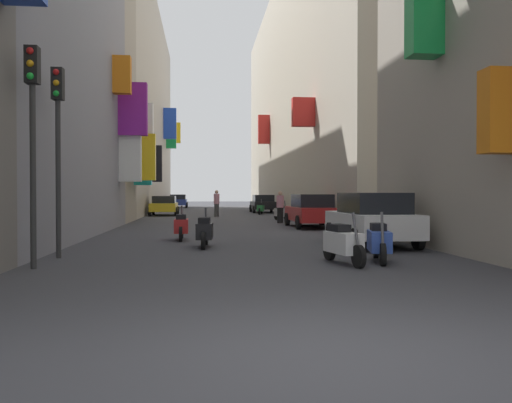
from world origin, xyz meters
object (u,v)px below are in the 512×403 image
at_px(parked_car_blue, 178,201).
at_px(traffic_light_near_corner, 58,129).
at_px(parked_car_black, 263,203).
at_px(scooter_blue, 379,241).
at_px(scooter_red, 181,226).
at_px(scooter_silver, 281,212).
at_px(traffic_light_far_corner, 32,118).
at_px(scooter_green, 261,208).
at_px(parked_car_red, 311,210).
at_px(pedestrian_near_left, 280,207).
at_px(scooter_black, 205,231).
at_px(parked_car_yellow, 164,205).
at_px(scooter_white, 343,243).
at_px(parked_car_white, 371,218).
at_px(pedestrian_crossing, 217,203).

distance_m(parked_car_blue, traffic_light_near_corner, 45.08).
relative_size(parked_car_black, scooter_blue, 2.26).
bearing_deg(traffic_light_near_corner, scooter_red, 59.14).
xyz_separation_m(scooter_silver, traffic_light_far_corner, (-7.90, -18.40, 2.58)).
xyz_separation_m(parked_car_black, scooter_blue, (-1.05, -30.79, -0.29)).
xyz_separation_m(scooter_green, scooter_silver, (0.19, -8.81, -0.00)).
relative_size(parked_car_red, pedestrian_near_left, 2.64).
xyz_separation_m(pedestrian_near_left, traffic_light_near_corner, (-7.43, -14.08, 2.21)).
height_order(pedestrian_near_left, traffic_light_near_corner, traffic_light_near_corner).
bearing_deg(parked_car_red, scooter_black, -120.27).
xyz_separation_m(parked_car_yellow, scooter_blue, (6.56, -26.16, -0.26)).
distance_m(traffic_light_near_corner, traffic_light_far_corner, 1.78).
bearing_deg(parked_car_black, scooter_blue, -91.94).
height_order(parked_car_black, scooter_blue, parked_car_black).
bearing_deg(parked_car_blue, scooter_red, -87.34).
relative_size(parked_car_red, scooter_white, 2.37).
xyz_separation_m(parked_car_white, scooter_red, (-5.63, 2.36, -0.34)).
bearing_deg(scooter_black, parked_car_black, 79.80).
relative_size(parked_car_red, parked_car_yellow, 1.06).
bearing_deg(scooter_black, scooter_red, 107.63).
height_order(parked_car_black, traffic_light_near_corner, traffic_light_near_corner).
xyz_separation_m(scooter_blue, traffic_light_near_corner, (-7.30, 1.46, 2.57)).
bearing_deg(parked_car_black, scooter_white, -93.59).
xyz_separation_m(parked_car_red, traffic_light_near_corner, (-8.30, -10.46, 2.26)).
xyz_separation_m(pedestrian_crossing, pedestrian_near_left, (3.07, -7.94, -0.06)).
height_order(parked_car_white, parked_car_red, parked_car_white).
distance_m(pedestrian_near_left, traffic_light_near_corner, 16.07).
distance_m(parked_car_red, scooter_red, 8.17).
xyz_separation_m(scooter_blue, pedestrian_crossing, (-2.93, 23.47, 0.42)).
relative_size(parked_car_yellow, pedestrian_near_left, 2.50).
bearing_deg(traffic_light_far_corner, scooter_black, 48.63).
relative_size(parked_car_yellow, pedestrian_crossing, 2.34).
height_order(scooter_red, pedestrian_near_left, pedestrian_near_left).
height_order(parked_car_blue, scooter_blue, parked_car_blue).
relative_size(pedestrian_crossing, pedestrian_near_left, 1.06).
relative_size(scooter_black, traffic_light_near_corner, 0.41).
distance_m(scooter_silver, pedestrian_near_left, 2.60).
height_order(parked_car_white, scooter_red, parked_car_white).
bearing_deg(scooter_blue, traffic_light_near_corner, 168.69).
distance_m(parked_car_white, scooter_green, 23.28).
distance_m(scooter_green, scooter_silver, 8.81).
distance_m(parked_car_red, scooter_green, 14.98).
relative_size(parked_car_red, traffic_light_near_corner, 0.98).
distance_m(parked_car_yellow, parked_car_blue, 20.31).
distance_m(parked_car_blue, pedestrian_crossing, 23.27).
height_order(parked_car_black, parked_car_blue, parked_car_blue).
distance_m(scooter_white, traffic_light_near_corner, 7.11).
distance_m(parked_car_white, parked_car_red, 8.30).
distance_m(parked_car_white, parked_car_black, 27.18).
bearing_deg(pedestrian_crossing, pedestrian_near_left, -68.87).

